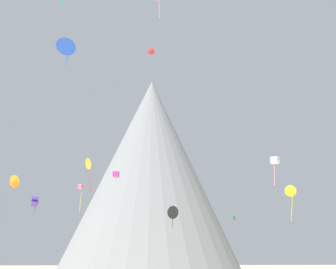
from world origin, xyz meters
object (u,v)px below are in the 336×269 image
rock_massif (151,177)px  kite_cyan_high (14,123)px  kite_orange_low (14,182)px  kite_indigo_low (35,202)px  kite_gold_mid (89,164)px  kite_yellow_mid (291,191)px  kite_white_mid (275,161)px  kite_magenta_mid (116,174)px  kite_red_high (151,51)px  kite_green_low (234,221)px  kite_black_low (173,212)px  kite_blue_high (66,47)px  kite_rainbow_mid (81,188)px

rock_massif → kite_cyan_high: 48.15m
kite_orange_low → kite_indigo_low: (-1.11, 21.02, 0.11)m
kite_gold_mid → kite_yellow_mid: kite_gold_mid is taller
rock_massif → kite_gold_mid: (-13.91, -59.63, -9.83)m
kite_indigo_low → kite_white_mid: bearing=-62.6°
kite_orange_low → kite_magenta_mid: (13.44, 21.09, 5.54)m
rock_massif → kite_red_high: bearing=-94.9°
kite_green_low → kite_indigo_low: 38.18m
kite_cyan_high → kite_magenta_mid: bearing=-121.8°
kite_orange_low → kite_black_low: bearing=71.5°
kite_gold_mid → kite_yellow_mid: bearing=-103.3°
kite_green_low → kite_red_high: 36.53m
kite_white_mid → kite_red_high: 36.37m
rock_massif → kite_black_low: size_ratio=17.20×
kite_gold_mid → kite_orange_low: 10.44m
rock_massif → kite_orange_low: bearing=-110.8°
kite_yellow_mid → kite_red_high: bearing=-154.6°
rock_massif → kite_cyan_high: rock_massif is taller
kite_white_mid → kite_indigo_low: (-33.67, 31.39, -1.30)m
kite_red_high → kite_yellow_mid: size_ratio=0.20×
kite_black_low → kite_red_high: bearing=90.7°
kite_blue_high → kite_cyan_high: 36.21m
kite_gold_mid → kite_magenta_mid: 19.14m
kite_black_low → kite_gold_mid: bearing=85.3°
kite_green_low → kite_indigo_low: bearing=-175.6°
kite_red_high → kite_rainbow_mid: (-12.11, 8.73, -24.33)m
kite_blue_high → kite_black_low: size_ratio=1.02×
kite_gold_mid → kite_orange_low: bearing=74.0°
kite_blue_high → kite_gold_mid: 17.01m
rock_massif → kite_yellow_mid: (21.12, -48.79, -11.39)m
kite_green_low → kite_cyan_high: 48.26m
kite_yellow_mid → kite_magenta_mid: (-31.21, 7.77, 3.88)m
kite_indigo_low → kite_magenta_mid: (14.56, 0.06, 5.43)m
kite_cyan_high → kite_red_high: bearing=-137.5°
kite_indigo_low → kite_magenta_mid: size_ratio=1.24×
kite_white_mid → kite_black_low: kite_white_mid is taller
kite_blue_high → kite_magenta_mid: size_ratio=1.57×
kite_cyan_high → kite_rainbow_mid: bearing=-129.2°
kite_green_low → kite_white_mid: size_ratio=1.02×
kite_yellow_mid → kite_magenta_mid: 32.39m
kite_green_low → kite_white_mid: 34.00m
kite_cyan_high → kite_black_low: bearing=-123.3°
kite_rainbow_mid → kite_indigo_low: kite_rainbow_mid is taller
kite_rainbow_mid → kite_blue_high: bearing=111.0°
kite_white_mid → kite_indigo_low: bearing=-178.1°
rock_massif → kite_red_high: size_ratio=55.11×
kite_orange_low → kite_yellow_mid: bearing=51.3°
kite_black_low → kite_indigo_low: bearing=31.4°
kite_white_mid → kite_gold_mid: size_ratio=0.70×
kite_gold_mid → kite_rainbow_mid: size_ratio=1.00×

